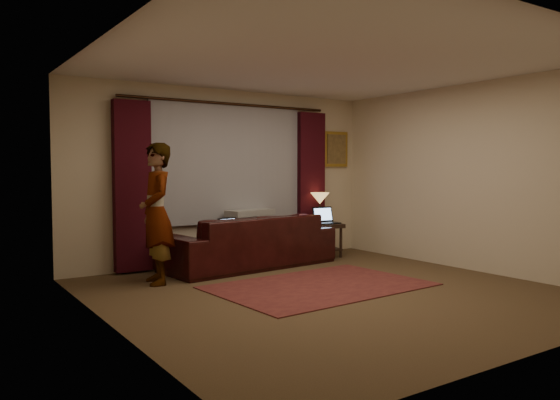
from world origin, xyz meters
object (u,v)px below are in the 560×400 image
object	(u,v)px
end_table	(326,240)
tiffany_lamp	(320,208)
sofa	(249,231)
person	(157,214)
laptop_table	(327,215)
laptop_sofa	(232,227)

from	to	relation	value
end_table	tiffany_lamp	world-z (taller)	tiffany_lamp
sofa	tiffany_lamp	xyz separation A→B (m)	(1.47, 0.23, 0.27)
end_table	person	size ratio (longest dim) A/B	0.31
tiffany_lamp	person	world-z (taller)	person
end_table	person	distance (m)	3.11
laptop_table	end_table	bearing A→B (deg)	102.57
tiffany_lamp	end_table	bearing A→B (deg)	-86.23
tiffany_lamp	person	size ratio (longest dim) A/B	0.28
person	end_table	bearing A→B (deg)	106.99
end_table	sofa	bearing A→B (deg)	-176.54
laptop_sofa	tiffany_lamp	xyz separation A→B (m)	(1.86, 0.45, 0.16)
end_table	laptop_table	world-z (taller)	laptop_table
laptop_sofa	end_table	xyz separation A→B (m)	(1.87, 0.31, -0.36)
laptop_sofa	end_table	distance (m)	1.93
sofa	tiffany_lamp	distance (m)	1.52
sofa	laptop_sofa	world-z (taller)	sofa
laptop_sofa	laptop_table	distance (m)	1.90
end_table	tiffany_lamp	xyz separation A→B (m)	(-0.01, 0.14, 0.51)
laptop_sofa	laptop_table	size ratio (longest dim) A/B	0.82
end_table	laptop_table	bearing A→B (deg)	-81.81
tiffany_lamp	person	distance (m)	3.07
end_table	laptop_table	xyz separation A→B (m)	(0.00, -0.03, 0.40)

